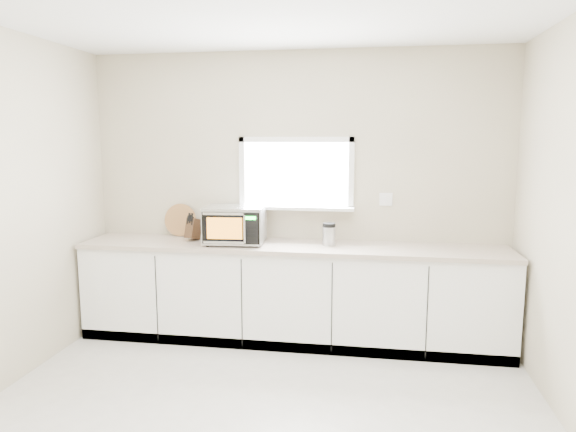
# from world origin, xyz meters

# --- Properties ---
(back_wall) EXTENTS (4.00, 0.17, 2.70)m
(back_wall) POSITION_xyz_m (0.00, 2.00, 1.36)
(back_wall) COLOR beige
(back_wall) RESTS_ON ground
(cabinets) EXTENTS (3.92, 0.60, 0.88)m
(cabinets) POSITION_xyz_m (0.00, 1.70, 0.44)
(cabinets) COLOR white
(cabinets) RESTS_ON ground
(countertop) EXTENTS (3.92, 0.64, 0.04)m
(countertop) POSITION_xyz_m (0.00, 1.69, 0.90)
(countertop) COLOR #BAA99A
(countertop) RESTS_ON cabinets
(microwave) EXTENTS (0.56, 0.46, 0.35)m
(microwave) POSITION_xyz_m (-0.52, 1.67, 1.10)
(microwave) COLOR black
(microwave) RESTS_ON countertop
(knife_block) EXTENTS (0.14, 0.20, 0.27)m
(knife_block) POSITION_xyz_m (-0.96, 1.75, 1.04)
(knife_block) COLOR #442A18
(knife_block) RESTS_ON countertop
(cutting_board) EXTENTS (0.32, 0.08, 0.32)m
(cutting_board) POSITION_xyz_m (-1.16, 1.94, 1.08)
(cutting_board) COLOR #A1653E
(cutting_board) RESTS_ON countertop
(coffee_grinder) EXTENTS (0.15, 0.15, 0.21)m
(coffee_grinder) POSITION_xyz_m (0.34, 1.73, 1.02)
(coffee_grinder) COLOR #B5B8BD
(coffee_grinder) RESTS_ON countertop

